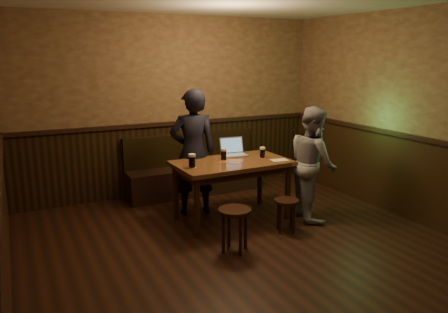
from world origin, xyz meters
name	(u,v)px	position (x,y,z in m)	size (l,w,h in m)	color
room	(261,152)	(0.00, 0.22, 1.20)	(5.04, 6.04, 2.84)	black
bench	(194,174)	(0.28, 2.75, 0.31)	(2.20, 0.50, 0.95)	black
pub_table	(232,169)	(0.28, 1.42, 0.71)	(1.55, 0.91, 0.82)	#522E17
stool_left	(235,217)	(-0.15, 0.52, 0.40)	(0.37, 0.37, 0.51)	black
stool_right	(286,206)	(0.70, 0.73, 0.34)	(0.40, 0.40, 0.42)	black
pint_left	(192,161)	(-0.32, 1.34, 0.90)	(0.11, 0.11, 0.18)	red
pint_mid	(224,154)	(0.21, 1.53, 0.89)	(0.10, 0.10, 0.16)	red
pint_right	(262,152)	(0.74, 1.40, 0.89)	(0.10, 0.10, 0.15)	red
laptop	(233,151)	(0.46, 1.73, 0.88)	(0.37, 0.31, 0.25)	silver
menu	(279,160)	(0.88, 1.19, 0.82)	(0.22, 0.15, 0.00)	silver
person_suit	(193,152)	(-0.08, 1.89, 0.88)	(0.64, 0.42, 1.76)	black
person_grey	(313,163)	(1.30, 1.02, 0.77)	(0.75, 0.58, 1.53)	gray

